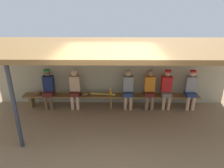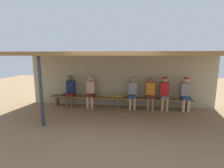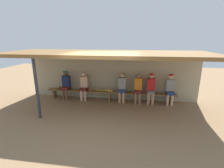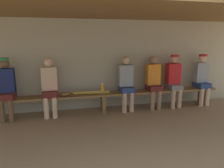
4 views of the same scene
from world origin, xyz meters
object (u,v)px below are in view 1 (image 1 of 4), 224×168
(water_bottle_clear, at_px, (111,92))
(baseball_glove_tan, at_px, (39,93))
(player_shirtless_tan, at_px, (166,87))
(player_in_blue, at_px, (128,88))
(baseball_bat, at_px, (103,94))
(bench, at_px, (111,97))
(player_rightmost, at_px, (150,88))
(player_with_sunglasses, at_px, (48,87))
(player_in_red, at_px, (191,88))
(support_post, at_px, (15,108))
(baseball_glove_dark_brown, at_px, (85,94))
(player_middle, at_px, (75,88))

(water_bottle_clear, xyz_separation_m, baseball_glove_tan, (-2.46, 0.05, -0.07))
(player_shirtless_tan, relative_size, player_in_blue, 1.01)
(baseball_bat, bearing_deg, baseball_glove_tan, -174.79)
(player_in_blue, bearing_deg, baseball_bat, -179.79)
(player_shirtless_tan, bearing_deg, bench, -179.89)
(bench, height_order, player_in_blue, player_in_blue)
(bench, bearing_deg, baseball_bat, -180.00)
(player_rightmost, bearing_deg, player_with_sunglasses, 179.99)
(baseball_glove_tan, bearing_deg, bench, 89.98)
(player_in_red, xyz_separation_m, water_bottle_clear, (-2.70, -0.01, -0.17))
(support_post, bearing_deg, water_bottle_clear, 43.31)
(player_with_sunglasses, height_order, water_bottle_clear, player_with_sunglasses)
(player_rightmost, bearing_deg, bench, -179.86)
(bench, relative_size, baseball_glove_dark_brown, 25.00)
(support_post, distance_m, player_shirtless_tan, 4.62)
(support_post, height_order, player_in_blue, support_post)
(support_post, xyz_separation_m, player_in_red, (4.92, 2.10, -0.35))
(baseball_bat, bearing_deg, player_in_blue, 6.45)
(player_rightmost, bearing_deg, baseball_bat, -179.89)
(baseball_glove_tan, bearing_deg, player_middle, 89.23)
(player_rightmost, bearing_deg, water_bottle_clear, -179.43)
(player_middle, height_order, water_bottle_clear, player_middle)
(player_with_sunglasses, height_order, player_rightmost, player_with_sunglasses)
(player_rightmost, distance_m, baseball_glove_dark_brown, 2.19)
(bench, height_order, player_in_red, player_in_red)
(support_post, xyz_separation_m, player_with_sunglasses, (0.12, 2.10, -0.35))
(baseball_bat, bearing_deg, player_with_sunglasses, -173.87)
(player_in_red, distance_m, player_with_sunglasses, 4.80)
(player_shirtless_tan, height_order, player_in_red, same)
(player_in_blue, bearing_deg, player_with_sunglasses, 179.99)
(baseball_glove_tan, relative_size, baseball_glove_dark_brown, 1.00)
(support_post, relative_size, player_in_red, 1.64)
(bench, bearing_deg, baseball_glove_dark_brown, -177.76)
(player_middle, relative_size, player_with_sunglasses, 0.99)
(support_post, relative_size, bench, 0.37)
(bench, relative_size, player_in_blue, 4.49)
(player_rightmost, xyz_separation_m, baseball_glove_dark_brown, (-2.18, -0.04, -0.22))
(player_with_sunglasses, distance_m, baseball_glove_dark_brown, 1.26)
(bench, distance_m, player_rightmost, 1.34)
(player_middle, bearing_deg, water_bottle_clear, -0.63)
(player_shirtless_tan, height_order, baseball_bat, player_shirtless_tan)
(player_with_sunglasses, bearing_deg, baseball_glove_dark_brown, -1.77)
(player_in_blue, bearing_deg, bench, -179.70)
(water_bottle_clear, bearing_deg, player_shirtless_tan, 0.42)
(support_post, distance_m, baseball_glove_tan, 2.23)
(player_shirtless_tan, height_order, baseball_glove_dark_brown, player_shirtless_tan)
(player_rightmost, xyz_separation_m, player_in_blue, (-0.72, 0.00, 0.00))
(player_with_sunglasses, bearing_deg, support_post, -93.24)
(player_in_red, relative_size, baseball_bat, 1.58)
(player_with_sunglasses, height_order, baseball_bat, player_with_sunglasses)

